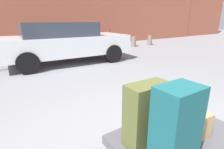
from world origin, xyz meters
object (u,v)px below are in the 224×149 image
luggage_cart (176,139)px  parked_car (65,41)px  bollard_corner (150,40)px  suitcase_tan_center (179,122)px  bollard_kerb_near (88,46)px  suitcase_teal_front_left (176,129)px  duffel_bag_black_topmost_pile (181,101)px  suitcase_olive_rear_right (147,115)px  bollard_kerb_mid (114,43)px  bicycle_leaning (105,40)px  bollard_kerb_far (134,42)px

luggage_cart → parked_car: 5.30m
bollard_corner → parked_car: bearing=-164.8°
luggage_cart → suitcase_tan_center: (0.02, 0.01, 0.20)m
suitcase_tan_center → bollard_kerb_near: size_ratio=0.84×
suitcase_teal_front_left → duffel_bag_black_topmost_pile: (0.43, 0.25, 0.02)m
bollard_kerb_near → duffel_bag_black_topmost_pile: bearing=-109.9°
suitcase_olive_rear_right → bollard_kerb_near: size_ratio=1.06×
duffel_bag_black_topmost_pile → bollard_kerb_mid: 7.94m
bollard_kerb_mid → parked_car: bearing=-153.6°
duffel_bag_black_topmost_pile → luggage_cart: bearing=-149.6°
parked_car → bicycle_leaning: parked_car is taller
suitcase_olive_rear_right → parked_car: size_ratio=0.14×
parked_car → bicycle_leaning: bearing=37.0°
suitcase_tan_center → duffel_bag_black_topmost_pile: (0.00, 0.00, 0.24)m
bollard_kerb_mid → luggage_cart: bearing=-120.5°
suitcase_tan_center → parked_car: (0.73, 5.21, 0.29)m
parked_car → bollard_corner: 6.24m
parked_car → bollard_kerb_mid: size_ratio=7.67×
parked_car → bicycle_leaning: (3.28, 2.47, -0.39)m
suitcase_tan_center → bicycle_leaning: bearing=68.7°
suitcase_tan_center → bollard_kerb_far: size_ratio=0.84×
bollard_kerb_mid → bollard_kerb_far: same height
parked_car → duffel_bag_black_topmost_pile: bearing=-98.0°
suitcase_tan_center → bollard_kerb_mid: suitcase_tan_center is taller
suitcase_teal_front_left → bollard_kerb_far: suitcase_teal_front_left is taller
bollard_kerb_near → bollard_kerb_far: size_ratio=1.00×
suitcase_teal_front_left → parked_car: bearing=79.0°
luggage_cart → duffel_bag_black_topmost_pile: (0.02, 0.01, 0.44)m
suitcase_tan_center → suitcase_olive_rear_right: (-0.40, 0.08, 0.18)m
parked_car → bollard_corner: (6.00, 1.63, -0.47)m
bicycle_leaning → bollard_kerb_mid: (0.01, -0.84, -0.09)m
bollard_kerb_mid → bollard_kerb_far: (1.39, 0.00, 0.00)m
suitcase_tan_center → duffel_bag_black_topmost_pile: 0.24m
suitcase_tan_center → bollard_corner: 9.60m
suitcase_tan_center → bollard_kerb_near: (2.47, 6.84, -0.18)m
suitcase_teal_front_left → parked_car: parked_car is taller
bicycle_leaning → suitcase_olive_rear_right: bearing=-120.1°
luggage_cart → bicycle_leaning: bicycle_leaning is taller
suitcase_teal_front_left → bollard_kerb_mid: 8.38m
bollard_corner → suitcase_teal_front_left: bearing=-135.2°
bollard_kerb_far → suitcase_tan_center: bearing=-128.3°
bollard_kerb_near → bollard_kerb_far: 2.94m
luggage_cart → parked_car: bearing=81.8°
duffel_bag_black_topmost_pile → bicycle_leaning: 8.67m
luggage_cart → suitcase_tan_center: size_ratio=2.76×
luggage_cart → suitcase_olive_rear_right: bearing=166.1°
parked_car → bollard_corner: bearing=15.2°
luggage_cart → parked_car: (0.75, 5.22, 0.49)m
bollard_kerb_mid → bollard_corner: size_ratio=1.00×
suitcase_olive_rear_right → bicycle_leaning: bearing=61.9°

